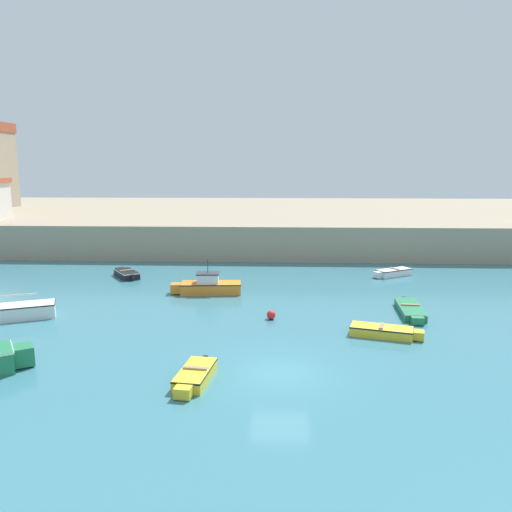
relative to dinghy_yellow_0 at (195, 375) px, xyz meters
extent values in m
plane|color=teal|center=(3.41, 1.03, -0.27)|extent=(200.00, 200.00, 0.00)
cube|color=gray|center=(3.41, 44.95, 1.32)|extent=(120.00, 40.00, 3.17)
cube|color=yellow|center=(0.01, 0.10, -0.03)|extent=(1.48, 2.77, 0.48)
cube|color=yellow|center=(-0.19, -1.47, -0.03)|extent=(0.69, 0.59, 0.41)
cube|color=black|center=(0.01, 0.10, 0.17)|extent=(1.49, 2.80, 0.07)
cube|color=#997F5B|center=(0.01, 0.10, 0.25)|extent=(0.99, 0.32, 0.08)
cube|color=black|center=(0.20, 1.53, 0.02)|extent=(0.22, 0.22, 0.36)
cube|color=black|center=(-8.34, 18.52, -0.01)|extent=(2.52, 2.89, 0.51)
cube|color=black|center=(-9.25, 19.84, -0.01)|extent=(0.86, 0.83, 0.44)
cube|color=white|center=(-8.34, 18.52, 0.21)|extent=(2.54, 2.92, 0.07)
cube|color=#997F5B|center=(-8.34, 18.52, 0.29)|extent=(0.97, 0.75, 0.08)
cube|color=black|center=(-7.51, 17.32, 0.04)|extent=(0.28, 0.28, 0.36)
cube|color=white|center=(12.38, 19.92, 0.01)|extent=(3.00, 2.39, 0.55)
cube|color=white|center=(10.95, 19.06, 0.01)|extent=(0.71, 0.74, 0.47)
cube|color=black|center=(12.38, 19.92, 0.24)|extent=(3.03, 2.41, 0.07)
cube|color=#997F5B|center=(12.38, 19.92, 0.32)|extent=(0.64, 0.87, 0.08)
cube|color=#237A4C|center=(11.02, 9.85, -0.03)|extent=(1.47, 3.78, 0.47)
cube|color=#237A4C|center=(10.87, 7.73, -0.03)|extent=(0.70, 0.59, 0.40)
cube|color=white|center=(11.02, 9.85, 0.16)|extent=(1.48, 3.82, 0.07)
cube|color=#997F5B|center=(11.02, 9.85, 0.24)|extent=(1.04, 0.27, 0.08)
cube|color=black|center=(11.16, 11.82, 0.02)|extent=(0.21, 0.21, 0.36)
cube|color=yellow|center=(8.54, 5.79, -0.02)|extent=(3.26, 1.97, 0.49)
cube|color=yellow|center=(10.26, 5.29, -0.02)|extent=(0.68, 0.76, 0.42)
cube|color=black|center=(8.54, 5.79, 0.18)|extent=(3.30, 1.99, 0.07)
cube|color=#997F5B|center=(8.54, 5.79, 0.26)|extent=(0.47, 1.01, 0.08)
cube|color=orange|center=(-1.20, 13.96, 0.10)|extent=(4.11, 1.79, 0.74)
cube|color=orange|center=(-3.54, 13.78, 0.10)|extent=(0.73, 0.87, 0.63)
cube|color=black|center=(-1.20, 13.96, 0.43)|extent=(4.15, 1.81, 0.07)
cube|color=silver|center=(-1.40, 13.94, 0.78)|extent=(1.48, 1.23, 0.60)
cube|color=#2D333D|center=(-1.40, 13.94, 1.12)|extent=(1.61, 1.31, 0.08)
cylinder|color=black|center=(-1.40, 13.94, 1.61)|extent=(0.04, 0.04, 0.90)
cube|color=#237A4C|center=(-7.64, 1.30, 0.21)|extent=(1.22, 1.27, 0.82)
cylinder|color=silver|center=(-11.59, 7.73, 1.10)|extent=(2.51, 1.12, 0.08)
sphere|color=red|center=(2.93, 8.36, -0.02)|extent=(0.50, 0.50, 0.50)
camera|label=1|loc=(3.25, -18.56, 8.22)|focal=35.00mm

